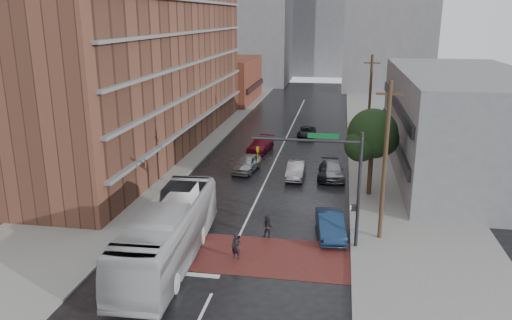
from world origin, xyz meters
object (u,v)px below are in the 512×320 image
Objects in this scene: pedestrian_b at (268,227)px; car_parked_near at (330,225)px; car_travel_b at (296,170)px; car_parked_mid at (329,171)px; transit_bus at (168,233)px; car_travel_c at (261,145)px; suv_travel at (307,132)px; car_travel_a at (247,163)px; pedestrian_a at (236,247)px; car_parked_far at (333,170)px.

pedestrian_b is 0.33× the size of car_parked_near.
car_travel_b is 0.94× the size of car_parked_mid.
car_parked_mid is (3.42, 13.00, -0.10)m from pedestrian_b.
pedestrian_b is 4.02m from car_parked_near.
car_travel_c is at bearing 84.76° from transit_bus.
car_travel_c reaches higher than suv_travel.
car_travel_a is at bearing 83.96° from transit_bus.
car_parked_mid is at bearing 2.66° from car_travel_a.
pedestrian_a is at bearing -149.44° from car_parked_near.
transit_bus is at bearing -116.12° from car_parked_mid.
car_parked_near is (3.28, -11.55, 0.06)m from car_travel_b.
pedestrian_b is at bearing -69.97° from car_travel_c.
suv_travel is 15.47m from car_parked_far.
transit_bus is at bearing -157.93° from pedestrian_a.
car_travel_c is at bearing 103.81° from car_parked_near.
car_travel_a is 0.99× the size of car_parked_far.
car_travel_c is 1.05× the size of car_parked_far.
car_parked_near is (9.00, 5.00, -0.99)m from transit_bus.
car_travel_a is at bearing -104.70° from suv_travel.
car_parked_far reaches higher than car_travel_b.
pedestrian_b is 0.34× the size of car_travel_a.
car_parked_mid is at bearing 88.79° from pedestrian_b.
car_travel_c is 8.45m from suv_travel.
car_parked_mid is at bearing 84.79° from car_parked_near.
car_parked_near is at bearing -87.21° from car_parked_mid.
pedestrian_a is 0.37× the size of car_travel_b.
transit_bus is at bearing -85.55° from car_travel_a.
transit_bus is 3.07× the size of suv_travel.
suv_travel is at bearing 69.40° from car_travel_c.
pedestrian_b is 28.11m from suv_travel.
pedestrian_a is 0.35× the size of car_parked_far.
car_travel_b is at bearing -6.18° from car_travel_a.
car_travel_c is at bearing -118.02° from suv_travel.
transit_bus reaches higher than car_travel_b.
suv_travel is at bearing 89.81° from car_parked_near.
car_parked_far is (0.36, 0.00, 0.11)m from car_parked_mid.
pedestrian_b is at bearing -65.76° from car_travel_a.
transit_bus is at bearing -83.34° from car_travel_c.
car_travel_b reaches higher than car_travel_c.
car_parked_far is at bearing 83.09° from car_parked_near.
car_parked_mid is (-0.47, 12.00, -0.11)m from car_parked_near.
car_parked_near is (3.90, 1.00, 0.01)m from pedestrian_b.
transit_bus reaches higher than car_parked_far.
car_parked_far is at bearing 81.06° from pedestrian_a.
car_travel_b is 3.19m from car_parked_far.
pedestrian_b is at bearing -173.08° from car_parked_near.
car_parked_near is at bearing 27.93° from pedestrian_b.
car_parked_far is (8.89, 17.00, -1.00)m from transit_bus.
car_travel_c is (0.12, 7.09, -0.07)m from car_travel_a.
car_travel_b is at bearing 100.71° from pedestrian_b.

